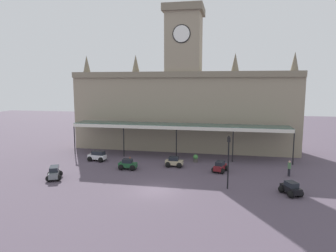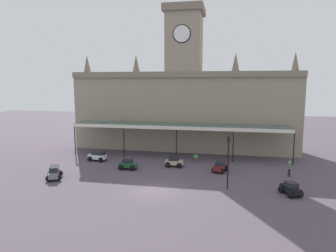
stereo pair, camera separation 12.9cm
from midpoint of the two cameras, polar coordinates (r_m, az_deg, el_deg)
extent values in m
plane|color=#504452|center=(28.51, -2.42, -11.95)|extent=(140.00, 140.00, 0.00)
cube|color=gray|center=(44.67, 3.07, 2.79)|extent=(32.02, 5.08, 11.31)
cube|color=gray|center=(41.84, 2.58, 9.64)|extent=(32.02, 0.30, 0.80)
cube|color=gray|center=(44.83, 3.16, 15.19)|extent=(4.80, 4.80, 8.03)
cube|color=#766C59|center=(45.61, 3.21, 20.82)|extent=(5.50, 5.50, 1.00)
cylinder|color=white|center=(42.56, 2.68, 16.89)|extent=(2.20, 0.12, 2.20)
cylinder|color=black|center=(42.60, 2.68, 16.88)|extent=(2.46, 0.06, 2.46)
cone|color=#6E6554|center=(49.05, -14.84, 11.14)|extent=(1.10, 1.10, 2.60)
cone|color=#6E6554|center=(46.17, -5.93, 11.57)|extent=(1.10, 1.10, 2.60)
cone|color=#6E6554|center=(44.11, 12.63, 11.59)|extent=(1.10, 1.10, 2.60)
cone|color=#6E6554|center=(44.93, 22.82, 11.09)|extent=(1.10, 1.10, 2.60)
cube|color=#38564C|center=(40.17, 2.07, 0.23)|extent=(28.41, 3.20, 0.16)
cube|color=silver|center=(38.64, 1.68, -0.38)|extent=(28.41, 0.12, 0.44)
cylinder|color=black|center=(43.77, -16.97, -2.36)|extent=(0.14, 0.14, 4.20)
cylinder|color=black|center=(40.90, -8.16, -2.80)|extent=(0.14, 0.14, 4.20)
cylinder|color=black|center=(39.13, 1.71, -3.22)|extent=(0.14, 0.14, 4.20)
cylinder|color=black|center=(38.60, 12.18, -3.55)|extent=(0.14, 0.14, 4.20)
cylinder|color=black|center=(39.36, 22.59, -3.77)|extent=(0.14, 0.14, 4.20)
cube|color=#1E512D|center=(35.17, -7.41, -7.22)|extent=(2.06, 0.90, 0.50)
cube|color=#1E232B|center=(35.07, -7.50, -6.49)|extent=(1.11, 0.81, 0.42)
sphere|color=black|center=(35.43, -6.14, -7.42)|extent=(0.64, 0.64, 0.64)
sphere|color=black|center=(34.62, -6.57, -7.80)|extent=(0.64, 0.64, 0.64)
sphere|color=black|center=(35.84, -8.22, -7.28)|extent=(0.64, 0.64, 0.64)
sphere|color=black|center=(35.04, -8.69, -7.65)|extent=(0.64, 0.64, 0.64)
cube|color=tan|center=(35.91, 1.29, -6.84)|extent=(2.07, 0.93, 0.50)
cube|color=#1E232B|center=(35.80, 1.21, -6.12)|extent=(1.12, 0.83, 0.42)
sphere|color=black|center=(36.25, 2.48, -7.02)|extent=(0.64, 0.64, 0.64)
sphere|color=black|center=(35.42, 2.22, -7.39)|extent=(0.64, 0.64, 0.64)
sphere|color=black|center=(36.51, 0.38, -6.91)|extent=(0.64, 0.64, 0.64)
sphere|color=black|center=(35.68, 0.07, -7.26)|extent=(0.64, 0.64, 0.64)
cube|color=slate|center=(33.56, -20.42, -8.38)|extent=(1.78, 2.42, 0.55)
cube|color=#1E232B|center=(33.62, -20.42, -7.46)|extent=(1.42, 1.76, 0.45)
sphere|color=black|center=(32.84, -19.76, -9.12)|extent=(0.64, 0.64, 0.64)
sphere|color=black|center=(32.94, -21.33, -9.14)|extent=(0.64, 0.64, 0.64)
sphere|color=black|center=(34.32, -19.51, -8.36)|extent=(0.64, 0.64, 0.64)
sphere|color=black|center=(34.42, -21.01, -8.39)|extent=(0.64, 0.64, 0.64)
cube|color=maroon|center=(34.42, 9.85, -7.62)|extent=(1.47, 2.22, 0.50)
cube|color=#1E232B|center=(34.25, 9.84, -6.90)|extent=(1.10, 1.29, 0.42)
sphere|color=black|center=(35.22, 9.53, -7.58)|extent=(0.64, 0.64, 0.64)
sphere|color=black|center=(34.95, 10.90, -7.74)|extent=(0.64, 0.64, 0.64)
sphere|color=black|center=(34.00, 8.75, -8.14)|extent=(0.64, 0.64, 0.64)
sphere|color=black|center=(33.72, 10.17, -8.31)|extent=(0.64, 0.64, 0.64)
cube|color=black|center=(29.32, 22.11, -10.90)|extent=(1.66, 2.23, 0.50)
cube|color=#1E232B|center=(29.14, 22.22, -10.07)|extent=(1.19, 1.33, 0.42)
sphere|color=black|center=(29.66, 20.62, -11.01)|extent=(0.64, 0.64, 0.64)
sphere|color=black|center=(30.15, 22.03, -10.78)|extent=(0.64, 0.64, 0.64)
sphere|color=black|center=(28.62, 22.15, -11.79)|extent=(0.64, 0.64, 0.64)
sphere|color=black|center=(29.12, 23.59, -11.53)|extent=(0.64, 0.64, 0.64)
cube|color=silver|center=(39.54, -13.02, -5.61)|extent=(2.33, 1.12, 0.55)
cube|color=#1E232B|center=(39.32, -12.79, -4.93)|extent=(1.63, 0.98, 0.45)
sphere|color=black|center=(39.60, -14.32, -5.97)|extent=(0.64, 0.64, 0.64)
sphere|color=black|center=(40.35, -13.65, -5.69)|extent=(0.64, 0.64, 0.64)
sphere|color=black|center=(38.83, -12.35, -6.18)|extent=(0.64, 0.64, 0.64)
sphere|color=black|center=(39.59, -11.71, -5.89)|extent=(0.64, 0.64, 0.64)
cylinder|color=black|center=(34.97, 21.78, -8.02)|extent=(0.17, 0.17, 0.82)
cylinder|color=black|center=(34.77, 21.90, -8.12)|extent=(0.17, 0.17, 0.82)
cylinder|color=#4C724C|center=(34.68, 21.90, -6.93)|extent=(0.34, 0.34, 0.62)
sphere|color=tan|center=(34.58, 21.94, -6.25)|extent=(0.23, 0.23, 0.23)
cylinder|color=black|center=(28.73, 11.29, -7.29)|extent=(0.13, 0.13, 4.45)
cube|color=black|center=(28.19, 11.43, -2.49)|extent=(0.30, 0.30, 0.44)
sphere|color=black|center=(28.14, 11.44, -1.93)|extent=(0.14, 0.14, 0.14)
cone|color=orange|center=(38.34, -7.01, -6.20)|extent=(0.40, 0.40, 0.69)
cylinder|color=#47423D|center=(38.17, 5.31, -6.45)|extent=(0.56, 0.56, 0.42)
sphere|color=#3E7C39|center=(38.06, 5.32, -5.79)|extent=(0.60, 0.60, 0.60)
camera|label=1|loc=(0.06, -89.89, 0.02)|focal=32.54mm
camera|label=2|loc=(0.06, 90.11, -0.02)|focal=32.54mm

